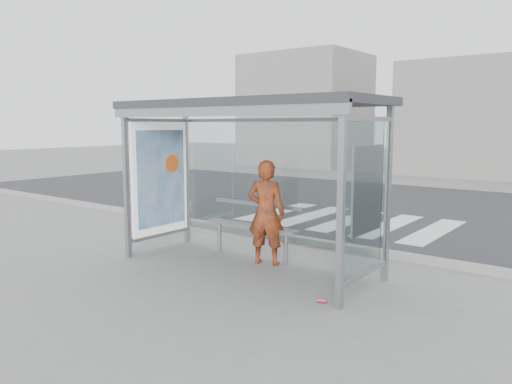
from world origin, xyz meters
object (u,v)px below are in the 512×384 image
(bench, at_px, (252,226))
(soda_can, at_px, (322,301))
(bus_shelter, at_px, (230,141))
(person, at_px, (266,213))

(bench, bearing_deg, soda_can, -30.00)
(soda_can, bearing_deg, bench, 150.00)
(bus_shelter, distance_m, person, 1.27)
(bus_shelter, xyz_separation_m, bench, (0.08, 0.46, -1.43))
(bus_shelter, xyz_separation_m, person, (0.49, 0.31, -1.14))
(bus_shelter, bearing_deg, person, 32.70)
(person, bearing_deg, soda_can, 129.51)
(person, relative_size, bench, 0.93)
(bus_shelter, distance_m, bench, 1.50)
(bus_shelter, xyz_separation_m, soda_can, (2.11, -0.71, -1.95))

